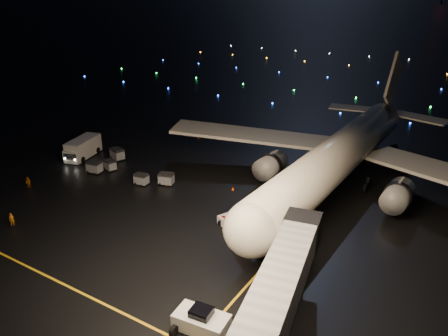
# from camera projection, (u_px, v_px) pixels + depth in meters

# --- Properties ---
(lane_centre) EXTENTS (0.25, 80.00, 0.02)m
(lane_centre) POSITION_uv_depth(u_px,v_px,m) (310.00, 215.00, 53.65)
(lane_centre) COLOR gold
(lane_centre) RESTS_ON ground
(lane_cross) EXTENTS (60.00, 0.25, 0.02)m
(lane_cross) POSITION_uv_depth(u_px,v_px,m) (49.00, 277.00, 42.19)
(lane_cross) COLOR gold
(lane_cross) RESTS_ON ground
(airliner) EXTENTS (57.37, 54.72, 15.68)m
(airliner) POSITION_uv_depth(u_px,v_px,m) (349.00, 128.00, 60.16)
(airliner) COLOR white
(airliner) RESTS_ON ground
(pushback_tug) EXTENTS (4.65, 2.75, 2.12)m
(pushback_tug) POSITION_uv_depth(u_px,v_px,m) (202.00, 319.00, 35.35)
(pushback_tug) COLOR silver
(pushback_tug) RESTS_ON ground
(belt_loader) EXTENTS (6.89, 4.40, 3.26)m
(belt_loader) POSITION_uv_depth(u_px,v_px,m) (235.00, 217.00, 49.86)
(belt_loader) COLOR silver
(belt_loader) RESTS_ON ground
(service_truck) EXTENTS (4.80, 8.91, 3.13)m
(service_truck) POSITION_uv_depth(u_px,v_px,m) (83.00, 148.00, 71.35)
(service_truck) COLOR silver
(service_truck) RESTS_ON ground
(crew_a) EXTENTS (0.66, 0.69, 1.59)m
(crew_a) POSITION_uv_depth(u_px,v_px,m) (12.00, 219.00, 51.01)
(crew_a) COLOR orange
(crew_a) RESTS_ON ground
(crew_b) EXTENTS (0.81, 0.66, 1.55)m
(crew_b) POSITION_uv_depth(u_px,v_px,m) (28.00, 182.00, 60.70)
(crew_b) COLOR orange
(crew_b) RESTS_ON ground
(crew_c) EXTENTS (1.06, 0.98, 1.75)m
(crew_c) POSITION_uv_depth(u_px,v_px,m) (167.00, 180.00, 61.22)
(crew_c) COLOR orange
(crew_c) RESTS_ON ground
(safety_cone_0) EXTENTS (0.57, 0.57, 0.51)m
(safety_cone_0) POSITION_uv_depth(u_px,v_px,m) (261.00, 203.00, 56.00)
(safety_cone_0) COLOR #E93F00
(safety_cone_0) RESTS_ON ground
(safety_cone_1) EXTENTS (0.52, 0.52, 0.47)m
(safety_cone_1) POSITION_uv_depth(u_px,v_px,m) (268.00, 172.00, 65.28)
(safety_cone_1) COLOR #E93F00
(safety_cone_1) RESTS_ON ground
(safety_cone_2) EXTENTS (0.45, 0.45, 0.50)m
(safety_cone_2) POSITION_uv_depth(u_px,v_px,m) (233.00, 188.00, 60.06)
(safety_cone_2) COLOR #E93F00
(safety_cone_2) RESTS_ON ground
(safety_cone_3) EXTENTS (0.49, 0.49, 0.49)m
(safety_cone_3) POSITION_uv_depth(u_px,v_px,m) (199.00, 138.00, 80.03)
(safety_cone_3) COLOR #E93F00
(safety_cone_3) RESTS_ON ground
(taxiway_lights) EXTENTS (164.00, 92.00, 0.36)m
(taxiway_lights) POSITION_uv_depth(u_px,v_px,m) (383.00, 79.00, 130.93)
(taxiway_lights) COLOR black
(taxiway_lights) RESTS_ON ground
(baggage_cart_0) EXTENTS (2.31, 1.89, 1.70)m
(baggage_cart_0) POSITION_uv_depth(u_px,v_px,m) (166.00, 179.00, 61.54)
(baggage_cart_0) COLOR gray
(baggage_cart_0) RESTS_ON ground
(baggage_cart_1) EXTENTS (1.96, 1.47, 1.57)m
(baggage_cart_1) POSITION_uv_depth(u_px,v_px,m) (141.00, 179.00, 61.62)
(baggage_cart_1) COLOR gray
(baggage_cart_1) RESTS_ON ground
(baggage_cart_2) EXTENTS (2.49, 2.05, 1.84)m
(baggage_cart_2) POSITION_uv_depth(u_px,v_px,m) (117.00, 154.00, 70.39)
(baggage_cart_2) COLOR gray
(baggage_cart_2) RESTS_ON ground
(baggage_cart_3) EXTENTS (2.30, 1.80, 1.77)m
(baggage_cart_3) POSITION_uv_depth(u_px,v_px,m) (94.00, 167.00, 65.47)
(baggage_cart_3) COLOR gray
(baggage_cart_3) RESTS_ON ground
(baggage_cart_4) EXTENTS (2.12, 1.75, 1.56)m
(baggage_cart_4) POSITION_uv_depth(u_px,v_px,m) (110.00, 165.00, 66.49)
(baggage_cart_4) COLOR gray
(baggage_cart_4) RESTS_ON ground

